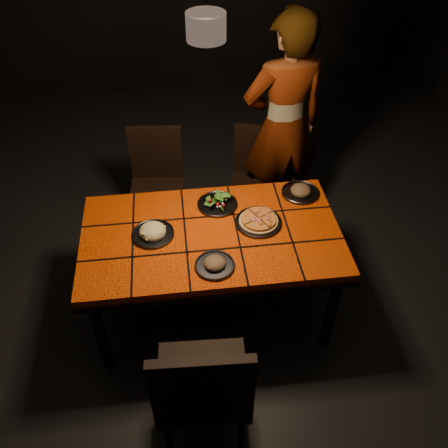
{
  "coord_description": "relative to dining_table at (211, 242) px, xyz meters",
  "views": [
    {
      "loc": [
        -0.18,
        -2.12,
        2.76
      ],
      "look_at": [
        0.08,
        -0.01,
        0.82
      ],
      "focal_mm": 38.0,
      "sensor_mm": 36.0,
      "label": 1
    }
  ],
  "objects": [
    {
      "name": "room_shell",
      "position": [
        0.0,
        0.0,
        0.83
      ],
      "size": [
        6.04,
        7.04,
        3.08
      ],
      "color": "black",
      "rests_on": "ground"
    },
    {
      "name": "dining_table",
      "position": [
        0.0,
        0.0,
        0.0
      ],
      "size": [
        1.62,
        0.92,
        0.75
      ],
      "color": "#F14607",
      "rests_on": "ground"
    },
    {
      "name": "diner",
      "position": [
        0.65,
        0.95,
        0.22
      ],
      "size": [
        0.71,
        0.53,
        1.78
      ],
      "primitive_type": "imported",
      "rotation": [
        0.0,
        0.0,
        3.31
      ],
      "color": "brown",
      "rests_on": "ground"
    },
    {
      "name": "pendant_lamp",
      "position": [
        0.0,
        0.0,
        1.35
      ],
      "size": [
        0.18,
        0.18,
        1.06
      ],
      "color": "black",
      "rests_on": "room_shell"
    },
    {
      "name": "chair_near",
      "position": [
        -0.14,
        -0.94,
        -0.08
      ],
      "size": [
        0.49,
        0.49,
        1.04
      ],
      "rotation": [
        0.0,
        0.0,
        3.09
      ],
      "color": "black",
      "rests_on": "ground"
    },
    {
      "name": "plate_mushroom_b",
      "position": [
        0.64,
        0.31,
        0.1
      ],
      "size": [
        0.26,
        0.26,
        0.08
      ],
      "color": "#3D3E43",
      "rests_on": "dining_table"
    },
    {
      "name": "plate_pasta",
      "position": [
        -0.36,
        0.02,
        0.1
      ],
      "size": [
        0.26,
        0.26,
        0.09
      ],
      "color": "#3D3E43",
      "rests_on": "dining_table"
    },
    {
      "name": "chair_far_right",
      "position": [
        0.46,
        0.92,
        -0.17
      ],
      "size": [
        0.49,
        0.49,
        0.87
      ],
      "rotation": [
        0.0,
        0.0,
        -0.29
      ],
      "color": "black",
      "rests_on": "ground"
    },
    {
      "name": "plate_mushroom_a",
      "position": [
        -0.01,
        -0.28,
        0.1
      ],
      "size": [
        0.23,
        0.23,
        0.08
      ],
      "color": "#3D3E43",
      "rests_on": "dining_table"
    },
    {
      "name": "chair_far_left",
      "position": [
        -0.34,
        0.92,
        -0.15
      ],
      "size": [
        0.45,
        0.45,
        0.92
      ],
      "rotation": [
        0.0,
        0.0,
        -0.09
      ],
      "color": "black",
      "rests_on": "ground"
    },
    {
      "name": "plate_pizza",
      "position": [
        0.3,
        0.05,
        0.1
      ],
      "size": [
        0.33,
        0.33,
        0.04
      ],
      "color": "#3D3E43",
      "rests_on": "dining_table"
    },
    {
      "name": "plate_salad",
      "position": [
        0.07,
        0.26,
        0.1
      ],
      "size": [
        0.27,
        0.27,
        0.07
      ],
      "color": "#3D3E43",
      "rests_on": "dining_table"
    }
  ]
}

